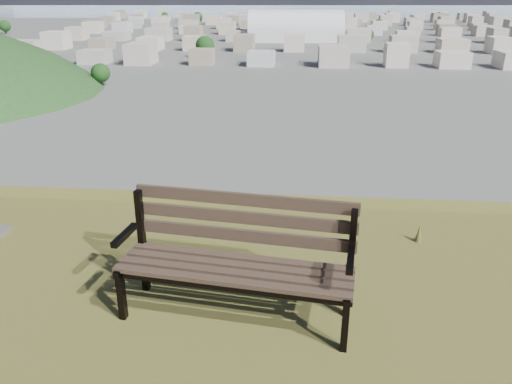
{
  "coord_description": "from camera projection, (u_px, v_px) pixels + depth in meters",
  "views": [
    {
      "loc": [
        1.08,
        -1.65,
        27.48
      ],
      "look_at": [
        0.62,
        3.71,
        25.3
      ],
      "focal_mm": 35.0,
      "sensor_mm": 36.0,
      "label": 1
    }
  ],
  "objects": [
    {
      "name": "park_bench",
      "position": [
        238.0,
        252.0,
        3.96
      ],
      "size": [
        1.91,
        0.84,
        0.97
      ],
      "rotation": [
        0.0,
        0.0,
        -0.14
      ],
      "color": "#402D25",
      "rests_on": "hilltop_mesa"
    },
    {
      "name": "arena",
      "position": [
        295.0,
        32.0,
        289.58
      ],
      "size": [
        55.45,
        25.59,
        22.97
      ],
      "rotation": [
        0.0,
        0.0,
        0.05
      ],
      "color": "silver",
      "rests_on": "ground"
    },
    {
      "name": "city_blocks",
      "position": [
        299.0,
        25.0,
        374.94
      ],
      "size": [
        395.0,
        361.0,
        7.0
      ],
      "color": "beige",
      "rests_on": "ground"
    },
    {
      "name": "city_trees",
      "position": [
        256.0,
        30.0,
        306.83
      ],
      "size": [
        406.52,
        387.2,
        9.98
      ],
      "color": "#2F1E17",
      "rests_on": "ground"
    },
    {
      "name": "bay_water",
      "position": [
        300.0,
        8.0,
        843.22
      ],
      "size": [
        2400.0,
        700.0,
        0.12
      ],
      "primitive_type": "cube",
      "color": "#90A4B7",
      "rests_on": "ground"
    }
  ]
}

